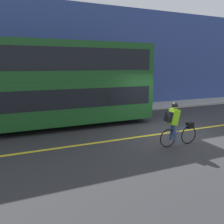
% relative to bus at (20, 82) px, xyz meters
% --- Properties ---
extents(ground_plane, '(80.00, 80.00, 0.00)m').
position_rel_bus_xyz_m(ground_plane, '(5.68, -2.90, -2.12)').
color(ground_plane, '#2D2D30').
extents(road_center_line, '(50.00, 0.14, 0.01)m').
position_rel_bus_xyz_m(road_center_line, '(5.68, -2.92, -2.12)').
color(road_center_line, yellow).
rests_on(road_center_line, ground_plane).
extents(sidewalk_curb, '(60.00, 2.05, 0.12)m').
position_rel_bus_xyz_m(sidewalk_curb, '(5.68, 2.47, -2.06)').
color(sidewalk_curb, '#A8A399').
rests_on(sidewalk_curb, ground_plane).
extents(building_facade, '(60.00, 0.30, 6.56)m').
position_rel_bus_xyz_m(building_facade, '(5.68, 3.64, 1.16)').
color(building_facade, '#33478C').
rests_on(building_facade, ground_plane).
extents(bus, '(11.93, 2.50, 3.85)m').
position_rel_bus_xyz_m(bus, '(0.00, 0.00, 0.00)').
color(bus, black).
rests_on(bus, ground_plane).
extents(cyclist_on_bike, '(1.58, 0.32, 1.60)m').
position_rel_bus_xyz_m(cyclist_on_bike, '(4.96, -4.28, -1.26)').
color(cyclist_on_bike, black).
rests_on(cyclist_on_bike, ground_plane).
extents(trash_bin, '(0.54, 0.54, 0.89)m').
position_rel_bus_xyz_m(trash_bin, '(0.11, 2.37, -1.56)').
color(trash_bin, '#262628').
rests_on(trash_bin, sidewalk_curb).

